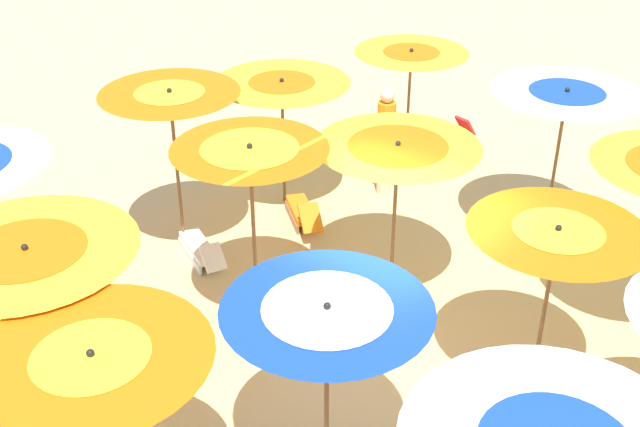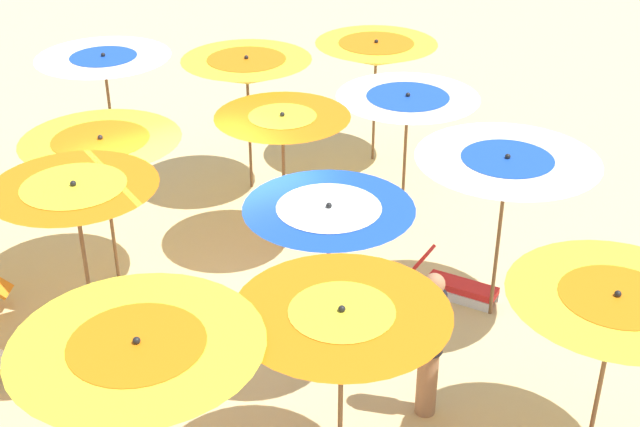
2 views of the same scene
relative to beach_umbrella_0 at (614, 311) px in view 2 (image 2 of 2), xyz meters
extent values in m
cube|color=#D1B57F|center=(4.79, 2.21, -1.98)|extent=(39.25, 39.25, 0.04)
cylinder|color=brown|center=(0.00, 0.00, -0.99)|extent=(0.05, 0.05, 1.95)
cone|color=yellow|center=(0.00, 0.00, -0.01)|extent=(2.17, 2.17, 0.36)
cone|color=orange|center=(0.00, 0.00, 0.08)|extent=(1.13, 1.13, 0.19)
sphere|color=black|center=(0.00, 0.00, 0.20)|extent=(0.07, 0.07, 0.07)
cylinder|color=brown|center=(2.61, -0.99, -0.89)|extent=(0.05, 0.05, 2.14)
cone|color=white|center=(2.61, -0.99, 0.18)|extent=(2.30, 2.30, 0.37)
cone|color=#1947B2|center=(2.61, -0.99, 0.27)|extent=(1.15, 1.15, 0.18)
sphere|color=black|center=(2.61, -0.99, 0.39)|extent=(0.07, 0.07, 0.07)
cylinder|color=brown|center=(5.33, -1.55, -0.99)|extent=(0.05, 0.05, 1.95)
cone|color=white|center=(5.33, -1.55, -0.01)|extent=(2.17, 2.17, 0.35)
cone|color=#1947B2|center=(5.33, -1.55, 0.07)|extent=(1.26, 1.26, 0.20)
sphere|color=black|center=(5.33, -1.55, 0.19)|extent=(0.07, 0.07, 0.07)
cylinder|color=brown|center=(7.48, -2.51, -0.96)|extent=(0.05, 0.05, 2.00)
cone|color=yellow|center=(7.48, -2.51, 0.04)|extent=(2.13, 2.13, 0.41)
cone|color=orange|center=(7.48, -2.51, 0.13)|extent=(1.31, 1.31, 0.25)
sphere|color=black|center=(7.48, -2.51, 0.28)|extent=(0.07, 0.07, 0.07)
cylinder|color=brown|center=(1.13, 2.47, -0.95)|extent=(0.05, 0.05, 2.02)
cone|color=orange|center=(1.13, 2.47, 0.06)|extent=(2.08, 2.08, 0.40)
cone|color=yellow|center=(1.13, 2.47, 0.17)|extent=(1.01, 1.01, 0.19)
sphere|color=black|center=(1.13, 2.47, 0.29)|extent=(0.07, 0.07, 0.07)
cylinder|color=brown|center=(2.95, 1.43, -0.96)|extent=(0.05, 0.05, 2.01)
cone|color=#1947B2|center=(2.95, 1.43, 0.05)|extent=(1.99, 1.99, 0.34)
cone|color=white|center=(2.95, 1.43, 0.12)|extent=(1.21, 1.21, 0.21)
sphere|color=black|center=(2.95, 1.43, 0.25)|extent=(0.07, 0.07, 0.07)
cylinder|color=brown|center=(5.62, 0.47, -0.96)|extent=(0.05, 0.05, 2.00)
cone|color=orange|center=(5.62, 0.47, 0.04)|extent=(1.95, 1.95, 0.31)
cone|color=yellow|center=(5.62, 0.47, 0.12)|extent=(0.98, 0.98, 0.16)
sphere|color=black|center=(5.62, 0.47, 0.22)|extent=(0.07, 0.07, 0.07)
cylinder|color=brown|center=(7.68, -0.07, -0.92)|extent=(0.05, 0.05, 2.09)
cone|color=yellow|center=(7.68, -0.07, 0.13)|extent=(2.12, 2.12, 0.43)
cone|color=orange|center=(7.68, -0.07, 0.22)|extent=(1.28, 1.28, 0.26)
sphere|color=black|center=(7.68, -0.07, 0.37)|extent=(0.07, 0.07, 0.07)
cone|color=yellow|center=(1.65, 4.27, 0.11)|extent=(2.27, 2.27, 0.38)
cone|color=orange|center=(1.65, 4.27, 0.20)|extent=(1.22, 1.22, 0.21)
sphere|color=black|center=(1.65, 4.27, 0.33)|extent=(0.07, 0.07, 0.07)
cylinder|color=brown|center=(4.42, 3.87, -0.82)|extent=(0.05, 0.05, 2.28)
cone|color=orange|center=(4.42, 3.87, 0.32)|extent=(1.91, 1.91, 0.43)
cone|color=yellow|center=(4.42, 3.87, 0.41)|extent=(1.18, 1.18, 0.27)
sphere|color=black|center=(4.42, 3.87, 0.57)|extent=(0.07, 0.07, 0.07)
cylinder|color=brown|center=(6.16, 2.96, -0.95)|extent=(0.05, 0.05, 2.03)
cone|color=yellow|center=(6.16, 2.96, 0.07)|extent=(2.15, 2.15, 0.32)
cone|color=orange|center=(6.16, 2.96, 0.14)|extent=(1.30, 1.30, 0.20)
sphere|color=black|center=(6.16, 2.96, 0.26)|extent=(0.07, 0.07, 0.07)
cylinder|color=brown|center=(8.77, 1.93, -0.85)|extent=(0.05, 0.05, 2.23)
cone|color=white|center=(8.77, 1.93, 0.27)|extent=(2.15, 2.15, 0.35)
cone|color=#1947B2|center=(8.77, 1.93, 0.36)|extent=(1.07, 1.07, 0.17)
sphere|color=black|center=(8.77, 1.93, 0.47)|extent=(0.07, 0.07, 0.07)
cube|color=white|center=(4.67, 4.97, -1.60)|extent=(0.41, 0.44, 0.29)
cube|color=silver|center=(3.18, -1.03, -1.89)|extent=(0.89, 0.50, 0.14)
cube|color=silver|center=(3.03, -0.76, -1.89)|extent=(0.89, 0.50, 0.14)
cube|color=red|center=(3.10, -0.89, -1.77)|extent=(1.02, 0.74, 0.10)
cube|color=red|center=(3.65, -0.60, -1.52)|extent=(0.40, 0.40, 0.42)
cylinder|color=#A3704C|center=(1.55, 0.99, -1.52)|extent=(0.24, 0.24, 0.88)
cylinder|color=black|center=(1.55, 0.99, -0.70)|extent=(0.30, 0.30, 0.77)
sphere|color=#A3704C|center=(1.55, 0.99, -0.19)|extent=(0.24, 0.24, 0.24)
sphere|color=white|center=(6.36, -3.62, -1.82)|extent=(0.29, 0.29, 0.29)
camera|label=1|loc=(-1.58, -2.37, 4.65)|focal=45.36mm
camera|label=2|loc=(-4.38, 6.22, 4.98)|focal=49.11mm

